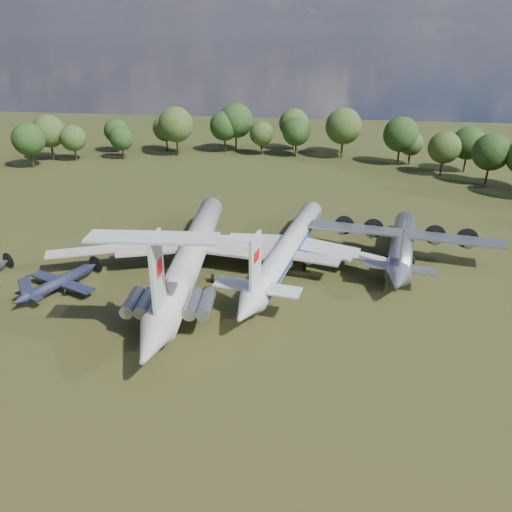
% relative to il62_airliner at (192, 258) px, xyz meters
% --- Properties ---
extents(ground, '(300.00, 300.00, 0.00)m').
position_rel_il62_airliner_xyz_m(ground, '(-0.70, -0.67, -2.82)').
color(ground, '#1E3812').
rests_on(ground, ground).
extents(il62_airliner, '(48.78, 60.90, 5.64)m').
position_rel_il62_airliner_xyz_m(il62_airliner, '(0.00, 0.00, 0.00)').
color(il62_airliner, '#B5B5B1').
rests_on(il62_airliner, ground).
extents(tu104_jet, '(44.59, 54.68, 4.92)m').
position_rel_il62_airliner_xyz_m(tu104_jet, '(14.03, 5.53, -0.36)').
color(tu104_jet, silver).
rests_on(tu104_jet, ground).
extents(an12_transport, '(35.15, 38.06, 4.42)m').
position_rel_il62_airliner_xyz_m(an12_transport, '(31.81, 9.93, -0.61)').
color(an12_transport, '#929499').
rests_on(an12_transport, ground).
extents(small_prop_west, '(16.52, 18.81, 2.29)m').
position_rel_il62_airliner_xyz_m(small_prop_west, '(-17.30, -8.01, -1.67)').
color(small_prop_west, black).
rests_on(small_prop_west, ground).
extents(person_on_il62, '(0.72, 0.59, 1.70)m').
position_rel_il62_airliner_xyz_m(person_on_il62, '(1.30, -15.73, 3.67)').
color(person_on_il62, '#9B7B4F').
rests_on(person_on_il62, il62_airliner).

